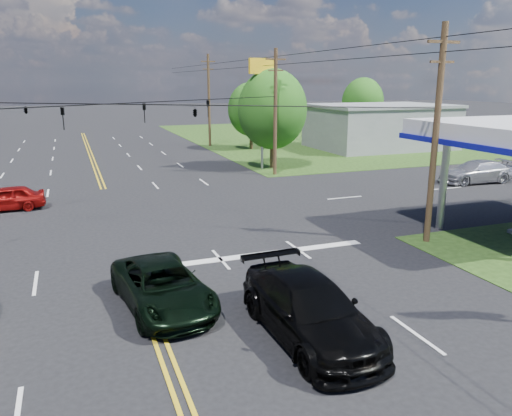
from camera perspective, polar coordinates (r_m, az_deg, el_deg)
name	(u,v)px	position (r m, az deg, el deg)	size (l,w,h in m)	color
ground	(115,219)	(27.59, -15.87, -1.21)	(280.00, 280.00, 0.00)	black
grass_ne	(359,135)	(69.61, 11.71, 8.13)	(46.00, 48.00, 0.03)	#1E3912
stop_bar	(255,255)	(21.07, -0.14, -5.44)	(10.00, 0.50, 0.02)	silver
retail_ne	(380,128)	(56.69, 13.97, 8.90)	(14.00, 10.00, 4.40)	slate
pole_se	(436,134)	(23.17, 19.85, 8.01)	(1.60, 0.28, 9.50)	#3B2919
pole_ne	(275,111)	(38.65, 2.22, 11.02)	(1.60, 0.28, 9.50)	#3B2919
pole_right_far	(209,99)	(56.62, -5.40, 12.26)	(1.60, 0.28, 10.00)	#3B2919
span_wire_signals	(106,104)	(26.68, -16.75, 11.30)	(26.00, 18.00, 1.13)	black
power_lines	(105,47)	(24.71, -16.84, 17.16)	(26.04, 100.00, 0.64)	black
tree_right_a	(272,109)	(41.80, 1.89, 11.20)	(5.70, 5.70, 8.18)	#3B2919
tree_right_b	(251,109)	(53.91, -0.57, 11.21)	(4.94, 4.94, 7.09)	#3B2919
tree_far_r	(363,102)	(67.07, 12.09, 11.78)	(5.32, 5.32, 7.63)	#3B2919
pickup_dkgreen	(163,286)	(16.49, -10.63, -8.76)	(2.41, 5.23, 1.45)	black
suv_black	(309,309)	(14.50, 6.09, -11.39)	(2.38, 5.86, 1.70)	black
sedan_red	(6,198)	(31.49, -26.64, 0.99)	(1.65, 4.09, 1.39)	maroon
sedan_far	(476,172)	(39.30, 23.83, 3.82)	(2.24, 5.50, 1.60)	#AEAEB3
polesign_ne	(262,82)	(41.12, 0.73, 14.19)	(2.44, 0.75, 8.89)	#A5A5AA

